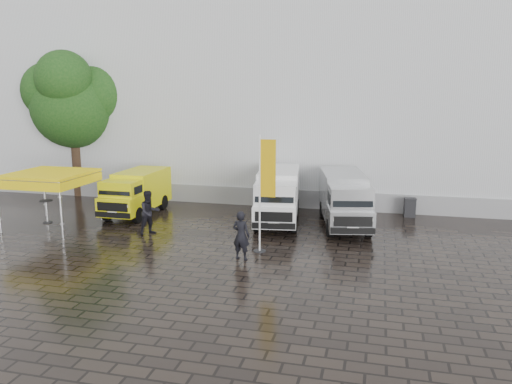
% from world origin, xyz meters
% --- Properties ---
extents(ground, '(120.00, 120.00, 0.00)m').
position_xyz_m(ground, '(0.00, 0.00, 0.00)').
color(ground, black).
rests_on(ground, ground).
extents(exhibition_hall, '(44.00, 16.00, 12.00)m').
position_xyz_m(exhibition_hall, '(2.00, 16.00, 6.00)').
color(exhibition_hall, silver).
rests_on(exhibition_hall, ground).
extents(hall_plinth, '(44.00, 0.15, 1.00)m').
position_xyz_m(hall_plinth, '(2.00, 7.95, 0.50)').
color(hall_plinth, gray).
rests_on(hall_plinth, ground).
extents(van_yellow, '(1.84, 4.77, 2.20)m').
position_xyz_m(van_yellow, '(-7.74, 4.42, 1.10)').
color(van_yellow, yellow).
rests_on(van_yellow, ground).
extents(van_white, '(2.67, 5.92, 2.48)m').
position_xyz_m(van_white, '(-0.36, 4.70, 1.24)').
color(van_white, white).
rests_on(van_white, ground).
extents(van_silver, '(2.98, 5.91, 2.45)m').
position_xyz_m(van_silver, '(2.81, 4.70, 1.22)').
color(van_silver, '#AFB1B4').
rests_on(van_silver, ground).
extents(canopy_tent, '(3.38, 3.38, 2.58)m').
position_xyz_m(canopy_tent, '(-10.50, 1.33, 2.43)').
color(canopy_tent, silver).
rests_on(canopy_tent, ground).
extents(flagpole, '(0.88, 0.50, 4.65)m').
position_xyz_m(flagpole, '(0.04, -0.00, 2.57)').
color(flagpole, black).
rests_on(flagpole, ground).
extents(tree, '(4.95, 4.95, 8.88)m').
position_xyz_m(tree, '(-13.59, 8.24, 5.70)').
color(tree, black).
rests_on(tree, ground).
extents(cocktail_table, '(0.60, 0.60, 1.10)m').
position_xyz_m(cocktail_table, '(-11.18, 1.85, 0.55)').
color(cocktail_table, black).
rests_on(cocktail_table, ground).
extents(wheelie_bin, '(0.62, 0.62, 0.97)m').
position_xyz_m(wheelie_bin, '(5.93, 7.35, 0.48)').
color(wheelie_bin, black).
rests_on(wheelie_bin, ground).
extents(person_front, '(0.76, 0.57, 1.88)m').
position_xyz_m(person_front, '(-0.59, -1.11, 0.94)').
color(person_front, black).
rests_on(person_front, ground).
extents(person_tent, '(1.17, 1.21, 1.96)m').
position_xyz_m(person_tent, '(-5.48, 1.27, 0.98)').
color(person_tent, black).
rests_on(person_tent, ground).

